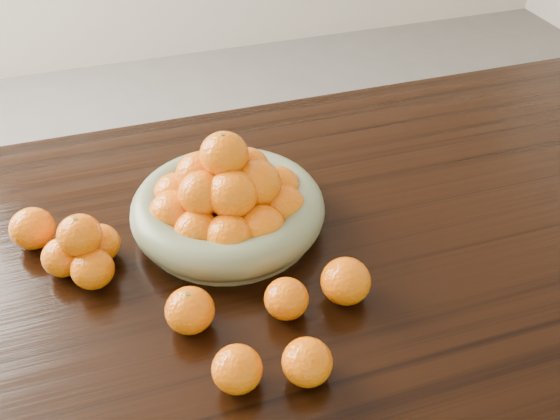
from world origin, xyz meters
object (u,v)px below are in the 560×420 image
object	(u,v)px
fruit_bowl	(228,201)
orange_pyramid	(84,251)
loose_orange_0	(190,310)
dining_table	(288,267)

from	to	relation	value
fruit_bowl	orange_pyramid	xyz separation A→B (m)	(-0.27, -0.04, -0.01)
loose_orange_0	orange_pyramid	bearing A→B (deg)	129.13
dining_table	fruit_bowl	world-z (taller)	fruit_bowl
fruit_bowl	loose_orange_0	xyz separation A→B (m)	(-0.12, -0.23, -0.02)
dining_table	loose_orange_0	distance (m)	0.31
fruit_bowl	loose_orange_0	bearing A→B (deg)	-117.96
dining_table	loose_orange_0	xyz separation A→B (m)	(-0.23, -0.17, 0.13)
dining_table	loose_orange_0	size ratio (longest dim) A/B	24.70
fruit_bowl	loose_orange_0	world-z (taller)	fruit_bowl
fruit_bowl	orange_pyramid	world-z (taller)	fruit_bowl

